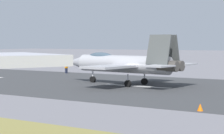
# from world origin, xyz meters

# --- Properties ---
(ground_plane) EXTENTS (400.00, 400.00, 0.00)m
(ground_plane) POSITION_xyz_m (0.00, 0.00, 0.00)
(ground_plane) COLOR slate
(runway_strip) EXTENTS (240.00, 26.00, 0.02)m
(runway_strip) POSITION_xyz_m (-0.02, 0.00, 0.01)
(runway_strip) COLOR #3A3B3D
(runway_strip) RESTS_ON ground
(fighter_jet) EXTENTS (16.53, 13.49, 5.65)m
(fighter_jet) POSITION_xyz_m (2.50, -0.48, 2.45)
(fighter_jet) COLOR #A3A3A9
(fighter_jet) RESTS_ON ground
(crew_person) EXTENTS (0.30, 0.70, 1.73)m
(crew_person) POSITION_xyz_m (19.10, -11.12, 0.86)
(crew_person) COLOR #1E2338
(crew_person) RESTS_ON ground
(marker_cone_near) EXTENTS (0.44, 0.44, 0.55)m
(marker_cone_near) POSITION_xyz_m (-11.43, 12.36, 0.28)
(marker_cone_near) COLOR orange
(marker_cone_near) RESTS_ON ground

